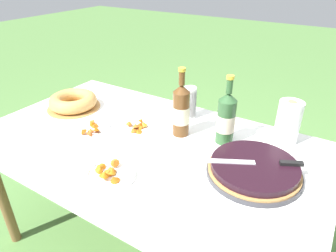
{
  "coord_description": "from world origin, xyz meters",
  "views": [
    {
      "loc": [
        0.73,
        -0.99,
        1.53
      ],
      "look_at": [
        0.06,
        0.08,
        0.83
      ],
      "focal_mm": 32.0,
      "sensor_mm": 36.0,
      "label": 1
    }
  ],
  "objects": [
    {
      "name": "garden_table",
      "position": [
        0.0,
        0.0,
        0.69
      ],
      "size": [
        1.64,
        0.91,
        0.76
      ],
      "color": "brown",
      "rests_on": "ground_plane"
    },
    {
      "name": "snack_plate_near",
      "position": [
        -0.31,
        -0.09,
        0.78
      ],
      "size": [
        0.22,
        0.22,
        0.06
      ],
      "color": "white",
      "rests_on": "tablecloth"
    },
    {
      "name": "berry_tart",
      "position": [
        0.51,
        0.01,
        0.79
      ],
      "size": [
        0.38,
        0.38,
        0.06
      ],
      "color": "#38383D",
      "rests_on": "tablecloth"
    },
    {
      "name": "cider_bottle_amber",
      "position": [
        0.1,
        0.14,
        0.9
      ],
      "size": [
        0.08,
        0.08,
        0.34
      ],
      "color": "brown",
      "rests_on": "tablecloth"
    },
    {
      "name": "cup_stack",
      "position": [
        0.05,
        0.32,
        0.85
      ],
      "size": [
        0.07,
        0.07,
        0.18
      ],
      "color": "white",
      "rests_on": "tablecloth"
    },
    {
      "name": "bundt_cake",
      "position": [
        -0.58,
        0.07,
        0.81
      ],
      "size": [
        0.3,
        0.3,
        0.08
      ],
      "color": "#B78447",
      "rests_on": "tablecloth"
    },
    {
      "name": "snack_plate_left",
      "position": [
        -0.11,
        0.05,
        0.78
      ],
      "size": [
        0.21,
        0.21,
        0.05
      ],
      "color": "white",
      "rests_on": "tablecloth"
    },
    {
      "name": "cider_bottle_green",
      "position": [
        0.31,
        0.18,
        0.89
      ],
      "size": [
        0.09,
        0.09,
        0.33
      ],
      "color": "#2D562D",
      "rests_on": "tablecloth"
    },
    {
      "name": "paper_towel_roll",
      "position": [
        0.56,
        0.34,
        0.87
      ],
      "size": [
        0.11,
        0.11,
        0.21
      ],
      "color": "white",
      "rests_on": "tablecloth"
    },
    {
      "name": "serving_knife",
      "position": [
        0.54,
        0.02,
        0.83
      ],
      "size": [
        0.34,
        0.2,
        0.01
      ],
      "rotation": [
        0.0,
        0.0,
        3.63
      ],
      "color": "silver",
      "rests_on": "berry_tart"
    },
    {
      "name": "tablecloth",
      "position": [
        0.0,
        0.0,
        0.75
      ],
      "size": [
        1.65,
        0.92,
        0.1
      ],
      "color": "white",
      "rests_on": "garden_table"
    },
    {
      "name": "ground_plane",
      "position": [
        0.0,
        0.0,
        0.0
      ],
      "size": [
        16.0,
        16.0,
        0.0
      ],
      "primitive_type": "plane",
      "color": "#568442"
    },
    {
      "name": "snack_plate_right",
      "position": [
        0.03,
        -0.3,
        0.78
      ],
      "size": [
        0.2,
        0.2,
        0.06
      ],
      "color": "white",
      "rests_on": "tablecloth"
    }
  ]
}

